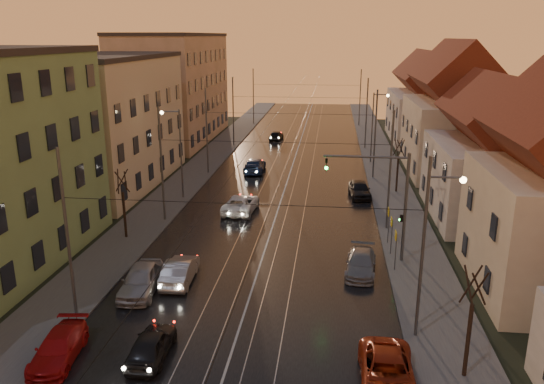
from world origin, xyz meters
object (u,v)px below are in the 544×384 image
at_px(traffic_light_mast, 390,194).
at_px(driving_car_3, 255,165).
at_px(street_lamp_2, 177,145).
at_px(parked_right_0, 388,373).
at_px(street_lamp_3, 375,121).
at_px(parked_right_1, 361,263).
at_px(driving_car_4, 276,135).
at_px(street_lamp_1, 431,236).
at_px(driving_car_1, 180,270).
at_px(parked_left_2, 59,348).
at_px(driving_car_2, 241,204).
at_px(parked_left_3, 141,280).
at_px(driving_car_0, 151,345).
at_px(parked_right_2, 360,189).

relative_size(traffic_light_mast, driving_car_3, 1.42).
bearing_deg(street_lamp_2, parked_right_0, -57.45).
xyz_separation_m(street_lamp_3, parked_right_1, (-2.80, -29.90, -4.25)).
bearing_deg(driving_car_4, driving_car_3, 94.49).
bearing_deg(street_lamp_1, street_lamp_3, 90.00).
relative_size(street_lamp_3, driving_car_1, 1.83).
distance_m(street_lamp_2, street_lamp_3, 24.24).
height_order(parked_left_2, parked_right_0, parked_right_0).
height_order(street_lamp_2, driving_car_2, street_lamp_2).
relative_size(driving_car_4, parked_right_1, 0.89).
height_order(street_lamp_1, driving_car_4, street_lamp_1).
xyz_separation_m(street_lamp_3, parked_left_3, (-15.30, -33.93, -4.10)).
bearing_deg(parked_right_0, parked_left_2, 179.33).
xyz_separation_m(street_lamp_1, street_lamp_2, (-18.21, 20.00, 0.00)).
xyz_separation_m(street_lamp_3, driving_car_2, (-12.12, -19.11, -4.17)).
height_order(parked_left_3, parked_right_1, parked_left_3).
xyz_separation_m(parked_right_0, parked_right_1, (-0.56, 11.12, -0.04)).
relative_size(driving_car_0, driving_car_1, 0.89).
bearing_deg(parked_right_0, driving_car_3, 107.49).
height_order(street_lamp_2, driving_car_1, street_lamp_2).
bearing_deg(parked_right_0, street_lamp_2, 123.22).
bearing_deg(street_lamp_3, driving_car_0, -107.51).
distance_m(street_lamp_2, parked_right_0, 29.98).
xyz_separation_m(parked_left_2, parked_right_0, (14.47, -0.34, 0.07)).
relative_size(street_lamp_1, street_lamp_2, 1.00).
height_order(parked_left_2, parked_left_3, parked_left_3).
xyz_separation_m(driving_car_2, parked_right_2, (9.95, 5.43, 0.02)).
relative_size(driving_car_0, driving_car_2, 0.76).
xyz_separation_m(street_lamp_2, driving_car_1, (4.71, -16.33, -4.17)).
xyz_separation_m(street_lamp_1, parked_left_3, (-15.30, 2.07, -4.10)).
height_order(driving_car_4, parked_left_3, parked_left_3).
relative_size(street_lamp_2, parked_left_2, 1.90).
bearing_deg(driving_car_0, traffic_light_mast, -134.71).
relative_size(street_lamp_1, parked_right_2, 1.87).
relative_size(driving_car_3, parked_right_2, 1.19).
xyz_separation_m(street_lamp_3, driving_car_0, (-12.63, -40.03, -4.23)).
bearing_deg(parked_right_0, parked_right_1, 93.57).
xyz_separation_m(driving_car_3, parked_right_0, (10.67, -35.31, -0.06)).
xyz_separation_m(driving_car_0, parked_left_2, (-4.08, -0.65, -0.05)).
bearing_deg(parked_left_2, traffic_light_mast, 32.27).
bearing_deg(parked_right_0, driving_car_4, 101.53).
bearing_deg(driving_car_4, street_lamp_1, 110.13).
distance_m(street_lamp_1, parked_right_1, 7.94).
relative_size(driving_car_2, parked_right_0, 1.05).
height_order(street_lamp_3, parked_right_0, street_lamp_3).
bearing_deg(driving_car_0, driving_car_1, -84.49).
bearing_deg(traffic_light_mast, driving_car_4, 105.70).
distance_m(driving_car_1, parked_left_3, 2.41).
height_order(driving_car_3, parked_left_2, driving_car_3).
relative_size(street_lamp_1, driving_car_3, 1.58).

